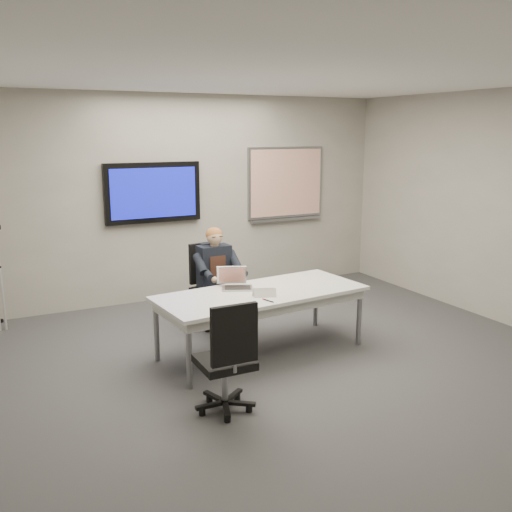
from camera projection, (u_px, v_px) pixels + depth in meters
name	position (u px, v px, depth m)	size (l,w,h in m)	color
floor	(297.00, 372.00, 5.56)	(6.00, 6.00, 0.02)	#373739
ceiling	(302.00, 73.00, 4.96)	(6.00, 6.00, 0.02)	white
wall_back	(187.00, 198.00, 7.88)	(6.00, 0.02, 2.80)	gray
conference_table	(261.00, 298.00, 5.94)	(2.26, 1.11, 0.67)	white
tv_display	(153.00, 193.00, 7.59)	(1.30, 0.09, 0.80)	black
whiteboard	(286.00, 184.00, 8.51)	(1.25, 0.08, 1.10)	gray
office_chair_far	(212.00, 300.00, 6.85)	(0.54, 0.54, 0.99)	black
office_chair_near	(227.00, 378.00, 4.71)	(0.47, 0.47, 0.98)	black
seated_person	(220.00, 291.00, 6.61)	(0.38, 0.66, 1.21)	#212437
laptop	(235.00, 282.00, 6.05)	(0.38, 0.41, 0.22)	#A7A8AA
name_tent	(264.00, 292.00, 5.73)	(0.22, 0.06, 0.09)	silver
pen	(268.00, 300.00, 5.58)	(0.01, 0.01, 0.15)	black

